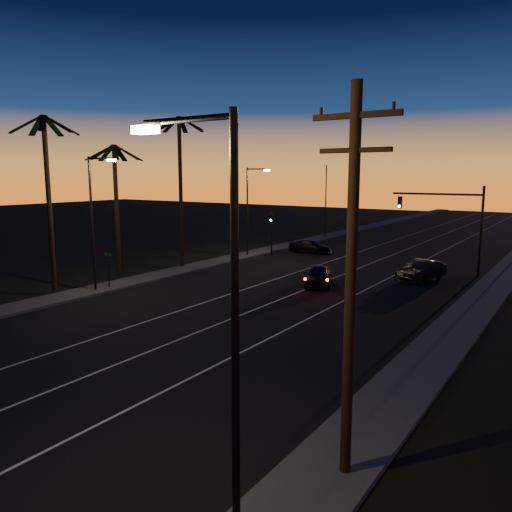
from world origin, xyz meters
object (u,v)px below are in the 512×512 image
Objects in this scene: cross_car at (310,247)px; lead_car at (318,275)px; signal_mast at (450,214)px; utility_pole at (351,278)px; right_car at (421,271)px.

lead_car is at bearing -60.07° from cross_car.
cross_car is at bearing 167.59° from signal_mast.
lead_car is at bearing -123.41° from signal_mast.
utility_pole reaches higher than signal_mast.
utility_pole is 38.14m from cross_car.
signal_mast reaches higher than right_car.
cross_car is (-13.97, 3.07, -4.13)m from signal_mast.
lead_car is 14.94m from cross_car.
signal_mast is 12.50m from lead_car.
signal_mast reaches higher than lead_car.
signal_mast is 1.42× the size of lead_car.
lead_car reaches higher than cross_car.
right_car reaches higher than lead_car.
lead_car is 1.03× the size of right_car.
right_car is 1.08× the size of cross_car.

